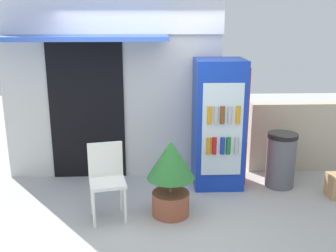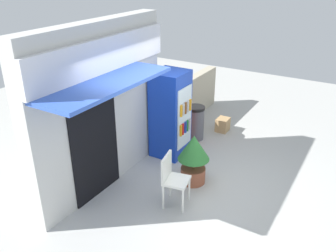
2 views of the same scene
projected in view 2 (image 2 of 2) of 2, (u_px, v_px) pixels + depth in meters
The scene contains 8 objects.
ground at pixel (190, 190), 6.54m from camera, with size 16.00×16.00×0.00m, color #B2B2AD.
storefront_building at pixel (101, 106), 6.17m from camera, with size 3.24×1.10×2.97m.
drink_cooler at pixel (171, 114), 7.42m from camera, with size 0.71×0.71×1.84m.
plastic_chair at pixel (172, 176), 5.96m from camera, with size 0.49×0.48×0.93m.
potted_plant_near_shop at pixel (194, 155), 6.56m from camera, with size 0.59×0.59×0.97m.
trash_bin at pixel (195, 123), 8.28m from camera, with size 0.43×0.43×0.80m.
stone_boundary_wall at pixel (190, 98), 9.31m from camera, with size 2.64×0.23×1.10m, color #B7AD93.
cardboard_box at pixel (223, 125), 8.75m from camera, with size 0.34×0.28×0.32m, color tan.
Camera 2 is at (-4.85, -2.45, 3.84)m, focal length 38.11 mm.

